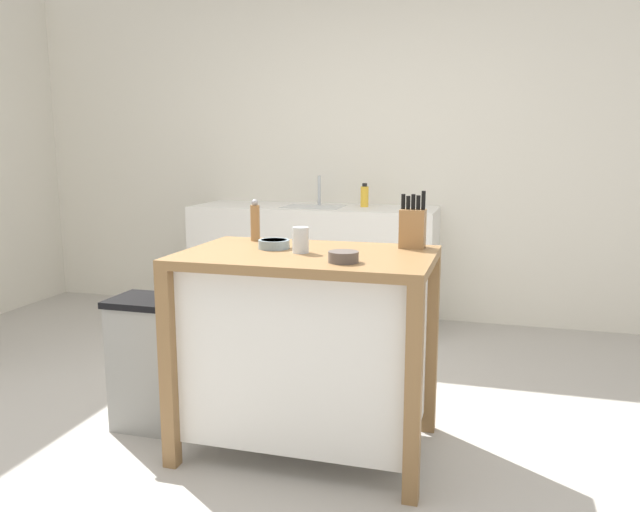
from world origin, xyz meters
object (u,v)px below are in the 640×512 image
object	(u,v)px
drinking_cup	(301,240)
sink_faucet	(319,190)
trash_bin	(153,362)
bottle_hand_soap	(365,196)
bowl_ceramic_wide	(343,256)
knife_block	(413,227)
bowl_stoneware_deep	(274,244)
kitchen_island	(307,340)
pepper_grinder	(255,221)

from	to	relation	value
drinking_cup	sink_faucet	size ratio (longest dim) A/B	0.50
drinking_cup	trash_bin	distance (m)	0.97
bottle_hand_soap	trash_bin	bearing A→B (deg)	-106.63
bowl_ceramic_wide	trash_bin	xyz separation A→B (m)	(-0.97, 0.19, -0.59)
knife_block	bowl_stoneware_deep	world-z (taller)	knife_block
kitchen_island	pepper_grinder	distance (m)	0.64
drinking_cup	knife_block	bearing A→B (deg)	30.92
knife_block	trash_bin	distance (m)	1.38
kitchen_island	bowl_ceramic_wide	world-z (taller)	bowl_ceramic_wide
drinking_cup	bowl_ceramic_wide	bearing A→B (deg)	-35.96
bowl_stoneware_deep	bottle_hand_soap	xyz separation A→B (m)	(-0.00, 1.96, 0.06)
bowl_stoneware_deep	bottle_hand_soap	bearing A→B (deg)	90.13
bowl_ceramic_wide	pepper_grinder	bearing A→B (deg)	141.39
trash_bin	bottle_hand_soap	xyz separation A→B (m)	(0.60, 2.00, 0.65)
trash_bin	sink_faucet	world-z (taller)	sink_faucet
knife_block	drinking_cup	bearing A→B (deg)	-149.08
pepper_grinder	bottle_hand_soap	xyz separation A→B (m)	(0.16, 1.77, -0.02)
bowl_stoneware_deep	pepper_grinder	bearing A→B (deg)	130.48
sink_faucet	bottle_hand_soap	xyz separation A→B (m)	(0.37, -0.08, -0.03)
kitchen_island	bowl_ceramic_wide	distance (m)	0.49
sink_faucet	bowl_ceramic_wide	bearing A→B (deg)	-71.87
trash_bin	bottle_hand_soap	bearing A→B (deg)	73.37
bowl_ceramic_wide	bottle_hand_soap	distance (m)	2.23
bowl_ceramic_wide	bowl_stoneware_deep	distance (m)	0.44
knife_block	drinking_cup	size ratio (longest dim) A/B	2.31
bowl_stoneware_deep	drinking_cup	world-z (taller)	drinking_cup
trash_bin	bottle_hand_soap	world-z (taller)	bottle_hand_soap
knife_block	bowl_stoneware_deep	bearing A→B (deg)	-162.00
knife_block	bottle_hand_soap	xyz separation A→B (m)	(-0.59, 1.77, -0.01)
pepper_grinder	sink_faucet	bearing A→B (deg)	96.47
drinking_cup	sink_faucet	xyz separation A→B (m)	(-0.52, 2.11, 0.05)
pepper_grinder	sink_faucet	world-z (taller)	sink_faucet
kitchen_island	drinking_cup	xyz separation A→B (m)	(-0.02, -0.02, 0.44)
bottle_hand_soap	sink_faucet	bearing A→B (deg)	168.35
pepper_grinder	bowl_ceramic_wide	bearing A→B (deg)	-38.61
bowl_ceramic_wide	bottle_hand_soap	size ratio (longest dim) A/B	0.68
drinking_cup	kitchen_island	bearing A→B (deg)	36.24
pepper_grinder	bowl_stoneware_deep	bearing A→B (deg)	-49.52
drinking_cup	pepper_grinder	distance (m)	0.41
knife_block	bowl_ceramic_wide	distance (m)	0.48
bowl_ceramic_wide	drinking_cup	world-z (taller)	drinking_cup
pepper_grinder	sink_faucet	size ratio (longest dim) A/B	0.90
trash_bin	sink_faucet	distance (m)	2.20
bowl_ceramic_wide	bowl_stoneware_deep	bearing A→B (deg)	147.62
drinking_cup	trash_bin	size ratio (longest dim) A/B	0.17
pepper_grinder	trash_bin	xyz separation A→B (m)	(-0.44, -0.24, -0.66)
bowl_ceramic_wide	kitchen_island	bearing A→B (deg)	138.23
kitchen_island	drinking_cup	world-z (taller)	drinking_cup
knife_block	bottle_hand_soap	distance (m)	1.86
trash_bin	bowl_ceramic_wide	bearing A→B (deg)	-11.02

